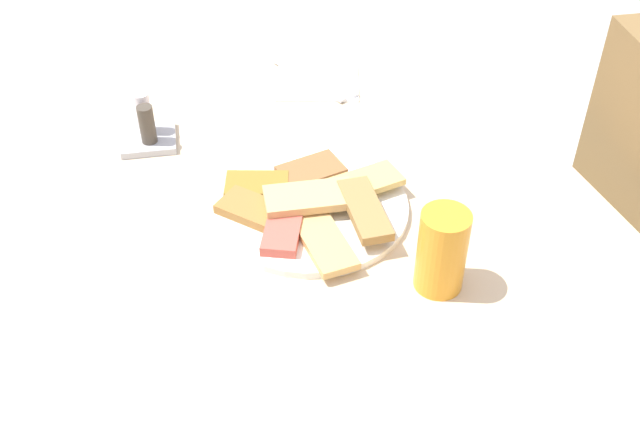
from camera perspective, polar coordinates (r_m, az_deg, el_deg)
dining_table at (r=1.17m, az=0.56°, el=-4.84°), size 1.09×0.87×0.70m
pide_platter at (r=1.16m, az=-0.88°, el=0.54°), size 0.30×0.30×0.04m
soda_can at (r=1.03m, az=8.96°, el=-2.74°), size 0.07×0.07×0.12m
paper_napkin at (r=1.48m, az=-0.17°, el=9.81°), size 0.20×0.20×0.00m
fork at (r=1.47m, az=-0.84°, el=9.82°), size 0.19×0.09×0.00m
spoon at (r=1.48m, az=0.50°, el=10.06°), size 0.17×0.07×0.00m
condiment_caddy at (r=1.33m, az=-12.62°, el=6.10°), size 0.10×0.10×0.08m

